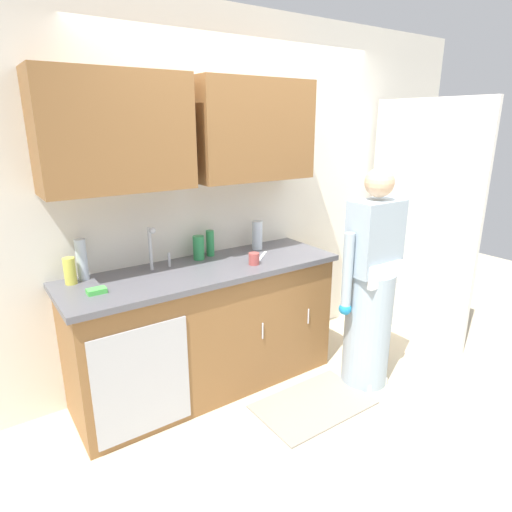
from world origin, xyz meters
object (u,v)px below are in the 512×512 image
(sink, at_px, (166,277))
(knife_on_counter, at_px, (262,256))
(bottle_water_tall, at_px, (82,259))
(person_at_sink, at_px, (370,297))
(bottle_water_short, at_px, (199,248))
(bottle_cleaner_spray, at_px, (257,235))
(cup_by_sink, at_px, (254,259))
(bottle_soap, at_px, (70,271))
(bottle_dish_liquid, at_px, (210,243))
(sponge, at_px, (97,291))

(sink, xyz_separation_m, knife_on_counter, (0.77, -0.03, 0.02))
(bottle_water_tall, bearing_deg, knife_on_counter, -11.26)
(person_at_sink, height_order, bottle_water_short, person_at_sink)
(bottle_cleaner_spray, relative_size, cup_by_sink, 2.69)
(bottle_soap, height_order, bottle_water_tall, bottle_water_tall)
(sink, relative_size, person_at_sink, 0.31)
(bottle_dish_liquid, distance_m, sponge, 0.97)
(sink, relative_size, bottle_water_tall, 1.87)
(bottle_cleaner_spray, height_order, cup_by_sink, bottle_cleaner_spray)
(sink, xyz_separation_m, bottle_water_tall, (-0.47, 0.22, 0.15))
(bottle_dish_liquid, distance_m, bottle_water_tall, 0.92)
(person_at_sink, xyz_separation_m, bottle_cleaner_spray, (-0.45, 0.79, 0.36))
(bottle_dish_liquid, height_order, cup_by_sink, bottle_dish_liquid)
(bottle_cleaner_spray, distance_m, knife_on_counter, 0.22)
(sponge, bearing_deg, bottle_water_short, 17.05)
(person_at_sink, relative_size, bottle_dish_liquid, 8.31)
(bottle_cleaner_spray, relative_size, knife_on_counter, 0.95)
(bottle_dish_liquid, height_order, bottle_water_tall, bottle_water_tall)
(person_at_sink, distance_m, bottle_water_short, 1.30)
(person_at_sink, height_order, bottle_cleaner_spray, person_at_sink)
(bottle_water_tall, bearing_deg, bottle_soap, -155.96)
(person_at_sink, relative_size, bottle_water_tall, 6.05)
(bottle_soap, height_order, bottle_water_short, bottle_water_short)
(bottle_dish_liquid, bearing_deg, sponge, -162.98)
(sink, distance_m, bottle_dish_liquid, 0.51)
(bottle_water_short, bearing_deg, knife_on_counter, -25.26)
(bottle_dish_liquid, xyz_separation_m, bottle_water_short, (-0.12, -0.03, -0.01))
(sponge, bearing_deg, bottle_water_tall, 89.89)
(bottle_soap, bearing_deg, sink, -17.83)
(bottle_dish_liquid, xyz_separation_m, cup_by_sink, (0.15, -0.36, -0.06))
(bottle_soap, height_order, bottle_cleaner_spray, bottle_cleaner_spray)
(bottle_water_short, distance_m, knife_on_counter, 0.48)
(cup_by_sink, bearing_deg, knife_on_counter, 37.75)
(cup_by_sink, distance_m, sponge, 1.08)
(bottle_cleaner_spray, height_order, knife_on_counter, bottle_cleaner_spray)
(person_at_sink, bearing_deg, cup_by_sink, 145.10)
(sponge, bearing_deg, knife_on_counter, 2.08)
(bottle_cleaner_spray, height_order, sponge, bottle_cleaner_spray)
(sponge, bearing_deg, person_at_sink, -17.73)
(knife_on_counter, xyz_separation_m, sponge, (-1.24, -0.04, 0.01))
(bottle_water_tall, bearing_deg, sponge, -90.11)
(person_at_sink, distance_m, bottle_cleaner_spray, 0.98)
(bottle_water_tall, height_order, knife_on_counter, bottle_water_tall)
(sink, height_order, sponge, sink)
(bottle_cleaner_spray, bearing_deg, bottle_water_short, 177.37)
(person_at_sink, bearing_deg, bottle_soap, 156.19)
(bottle_cleaner_spray, xyz_separation_m, bottle_dish_liquid, (-0.39, 0.06, -0.02))
(sink, bearing_deg, sponge, -170.99)
(cup_by_sink, height_order, knife_on_counter, cup_by_sink)
(bottle_cleaner_spray, relative_size, bottle_water_tall, 0.85)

